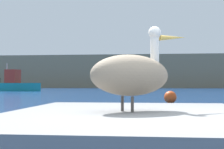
# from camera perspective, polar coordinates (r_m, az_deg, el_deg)

# --- Properties ---
(hillside_backdrop) EXTENTS (140.00, 14.76, 7.81)m
(hillside_backdrop) POSITION_cam_1_polar(r_m,az_deg,el_deg) (84.61, 6.49, 0.40)
(hillside_backdrop) COLOR #7F755B
(hillside_backdrop) RESTS_ON ground
(pier_dock) EXTENTS (2.41, 3.14, 0.66)m
(pier_dock) POSITION_cam_1_polar(r_m,az_deg,el_deg) (3.38, 3.24, -11.86)
(pier_dock) COLOR gray
(pier_dock) RESTS_ON ground
(pelican) EXTENTS (1.11, 1.00, 0.88)m
(pelican) POSITION_cam_1_polar(r_m,az_deg,el_deg) (3.34, 3.41, 0.09)
(pelican) COLOR gray
(pelican) RESTS_ON pier_dock
(fishing_boat_teal) EXTENTS (6.05, 2.92, 3.71)m
(fishing_boat_teal) POSITION_cam_1_polar(r_m,az_deg,el_deg) (46.02, -15.92, -1.54)
(fishing_boat_teal) COLOR teal
(fishing_boat_teal) RESTS_ON ground
(mooring_buoy) EXTENTS (0.60, 0.60, 0.60)m
(mooring_buoy) POSITION_cam_1_polar(r_m,az_deg,el_deg) (16.22, 9.86, -3.83)
(mooring_buoy) COLOR #E54C19
(mooring_buoy) RESTS_ON ground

